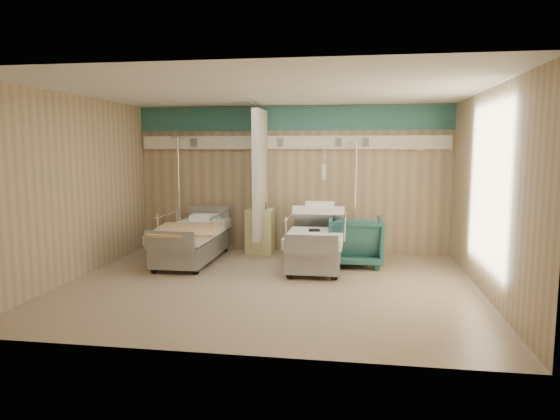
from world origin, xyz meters
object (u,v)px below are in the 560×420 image
object	(u,v)px
iv_stand_right	(355,232)
iv_stand_left	(180,228)
bed_left	(192,244)
bedside_cabinet	(260,231)
visitor_armchair	(355,241)
bed_right	(317,248)

from	to	relation	value
iv_stand_right	iv_stand_left	world-z (taller)	iv_stand_left
bed_left	bedside_cabinet	world-z (taller)	bedside_cabinet
bedside_cabinet	visitor_armchair	world-z (taller)	bedside_cabinet
bed_left	iv_stand_right	xyz separation A→B (m)	(2.83, 0.98, 0.12)
iv_stand_right	iv_stand_left	bearing A→B (deg)	-176.61
bed_right	iv_stand_right	world-z (taller)	iv_stand_right
bed_right	bedside_cabinet	xyz separation A→B (m)	(-1.15, 0.90, 0.11)
bed_left	visitor_armchair	bearing A→B (deg)	3.24
bedside_cabinet	iv_stand_right	size ratio (longest dim) A/B	0.40
visitor_armchair	bed_left	bearing A→B (deg)	1.70
bed_left	visitor_armchair	size ratio (longest dim) A/B	2.33
iv_stand_right	iv_stand_left	size ratio (longest dim) A/B	0.96
visitor_armchair	iv_stand_right	world-z (taller)	iv_stand_right
bed_right	bed_left	world-z (taller)	same
bed_right	iv_stand_left	xyz separation A→B (m)	(-2.71, 0.78, 0.14)
bed_right	visitor_armchair	size ratio (longest dim) A/B	2.33
bed_left	iv_stand_left	world-z (taller)	iv_stand_left
bed_left	visitor_armchair	distance (m)	2.86
bed_right	iv_stand_right	distance (m)	1.17
bed_right	bedside_cabinet	bearing A→B (deg)	141.95
bed_right	iv_stand_right	xyz separation A→B (m)	(0.63, 0.98, 0.12)
bed_right	visitor_armchair	xyz separation A→B (m)	(0.65, 0.16, 0.11)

